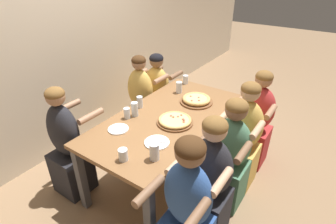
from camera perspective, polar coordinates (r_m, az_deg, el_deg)
name	(u,v)px	position (r m, az deg, el deg)	size (l,w,h in m)	color
ground_plane	(168,173)	(3.11, 0.00, -13.10)	(18.00, 18.00, 0.00)	#896B4C
restaurant_back_panel	(65,16)	(3.33, -21.58, 18.92)	(10.00, 0.06, 3.20)	beige
dining_table	(168,123)	(2.70, 0.00, -2.52)	(1.80, 0.93, 0.76)	brown
pizza_board_main	(196,100)	(2.92, 6.19, 2.65)	(0.36, 0.36, 0.06)	brown
pizza_board_second	(175,121)	(2.53, 1.53, -1.91)	(0.35, 0.35, 0.05)	brown
empty_plate_a	(118,129)	(2.49, -10.77, -3.66)	(0.19, 0.19, 0.02)	white
empty_plate_b	(157,142)	(2.27, -2.43, -6.63)	(0.22, 0.22, 0.02)	white
drinking_glass_a	(123,155)	(2.10, -9.73, -9.29)	(0.07, 0.07, 0.10)	silver
drinking_glass_b	(140,102)	(2.81, -6.16, 2.18)	(0.06, 0.06, 0.13)	silver
drinking_glass_c	(127,114)	(2.63, -8.92, -0.40)	(0.06, 0.06, 0.11)	silver
drinking_glass_d	(135,110)	(2.65, -7.25, 0.44)	(0.07, 0.07, 0.15)	silver
drinking_glass_e	(179,88)	(3.13, 2.41, 5.28)	(0.07, 0.07, 0.13)	silver
drinking_glass_f	(154,152)	(2.07, -3.00, -8.60)	(0.08, 0.08, 0.15)	silver
drinking_glass_g	(185,80)	(3.38, 3.82, 6.99)	(0.07, 0.07, 0.11)	silver
diner_far_right	(157,96)	(3.65, -2.32, 3.49)	(0.51, 0.40, 1.11)	gold
diner_near_center	(229,159)	(2.54, 13.16, -9.86)	(0.51, 0.40, 1.15)	#477556
diner_near_right	(255,124)	(3.14, 18.46, -2.40)	(0.51, 0.40, 1.16)	#B22D2D
diner_far_left	(68,148)	(2.77, -20.99, -7.30)	(0.51, 0.40, 1.19)	#232328
diner_near_midright	(242,140)	(2.79, 15.84, -5.98)	(0.51, 0.40, 1.18)	gold
diner_near_left	(187,213)	(2.01, 4.09, -21.07)	(0.51, 0.40, 1.21)	#2D5193
diner_far_midright	(141,104)	(3.40, -5.83, 1.75)	(0.51, 0.40, 1.17)	gold
diner_near_midleft	(209,185)	(2.24, 8.84, -15.47)	(0.51, 0.40, 1.18)	#232328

